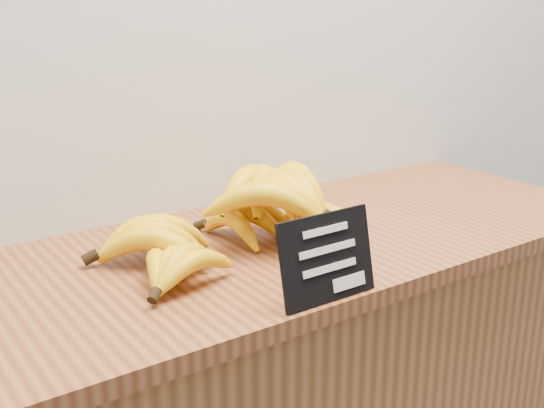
{
  "coord_description": "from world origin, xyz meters",
  "views": [
    {
      "loc": [
        -0.59,
        1.79,
        1.37
      ],
      "look_at": [
        0.03,
        2.7,
        1.02
      ],
      "focal_mm": 45.0,
      "sensor_mm": 36.0,
      "label": 1
    }
  ],
  "objects": [
    {
      "name": "chalkboard_sign",
      "position": [
        -0.0,
        2.51,
        0.99
      ],
      "size": [
        0.16,
        0.03,
        0.13
      ],
      "primitive_type": "cube",
      "rotation": [
        -0.22,
        0.0,
        0.0
      ],
      "color": "black",
      "rests_on": "counter_top"
    },
    {
      "name": "counter_top",
      "position": [
        0.03,
        2.75,
        0.92
      ],
      "size": [
        1.49,
        0.54,
        0.03
      ],
      "primitive_type": "cube",
      "color": "brown",
      "rests_on": "counter"
    },
    {
      "name": "banana_pile",
      "position": [
        0.01,
        2.75,
        0.99
      ],
      "size": [
        0.5,
        0.32,
        0.13
      ],
      "color": "yellow",
      "rests_on": "counter_top"
    }
  ]
}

